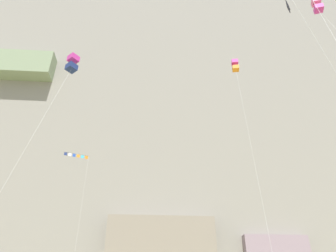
{
  "coord_description": "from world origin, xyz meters",
  "views": [
    {
      "loc": [
        -2.37,
        3.91,
        3.28
      ],
      "look_at": [
        -0.82,
        26.53,
        17.21
      ],
      "focal_mm": 33.14,
      "sensor_mm": 36.0,
      "label": 1
    }
  ],
  "objects_px": {
    "kite_box_far_right": "(318,6)",
    "kite_banner_high_left": "(76,171)",
    "kite_box_low_left": "(72,64)",
    "kite_box_mid_left": "(235,67)"
  },
  "relations": [
    {
      "from": "kite_box_far_right",
      "to": "kite_banner_high_left",
      "type": "height_order",
      "value": "kite_box_far_right"
    },
    {
      "from": "kite_box_far_right",
      "to": "kite_banner_high_left",
      "type": "distance_m",
      "value": 28.48
    },
    {
      "from": "kite_box_low_left",
      "to": "kite_box_mid_left",
      "type": "bearing_deg",
      "value": 24.5
    },
    {
      "from": "kite_box_low_left",
      "to": "kite_banner_high_left",
      "type": "bearing_deg",
      "value": 98.07
    },
    {
      "from": "kite_box_far_right",
      "to": "kite_box_low_left",
      "type": "bearing_deg",
      "value": 173.37
    },
    {
      "from": "kite_box_mid_left",
      "to": "kite_box_low_left",
      "type": "relative_size",
      "value": 1.35
    },
    {
      "from": "kite_box_low_left",
      "to": "kite_banner_high_left",
      "type": "xyz_separation_m",
      "value": [
        -2.14,
        15.06,
        -2.19
      ]
    },
    {
      "from": "kite_box_far_right",
      "to": "kite_box_low_left",
      "type": "xyz_separation_m",
      "value": [
        -19.18,
        2.23,
        -5.4
      ]
    },
    {
      "from": "kite_box_mid_left",
      "to": "kite_box_low_left",
      "type": "xyz_separation_m",
      "value": [
        -14.86,
        -6.77,
        -6.86
      ]
    },
    {
      "from": "kite_box_mid_left",
      "to": "kite_box_far_right",
      "type": "xyz_separation_m",
      "value": [
        4.31,
        -9.0,
        -1.45
      ]
    }
  ]
}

